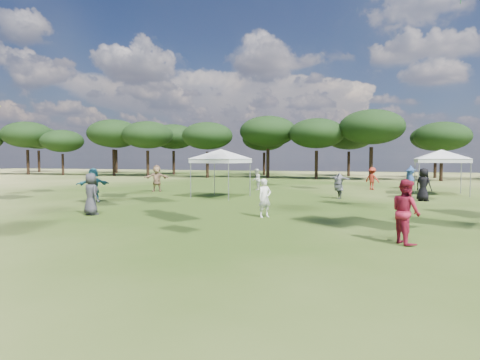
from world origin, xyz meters
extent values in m
cylinder|color=black|center=(-42.82, 45.10, 1.76)|extent=(0.40, 0.40, 3.51)
ellipsoid|color=black|center=(-42.82, 45.10, 5.62)|extent=(6.82, 6.82, 3.68)
cylinder|color=black|center=(-36.96, 45.10, 1.46)|extent=(0.33, 0.33, 2.92)
ellipsoid|color=black|center=(-36.96, 45.10, 4.67)|extent=(5.67, 5.67, 3.06)
cylinder|color=black|center=(-29.06, 45.29, 1.75)|extent=(0.40, 0.40, 3.49)
ellipsoid|color=black|center=(-29.06, 45.29, 5.59)|extent=(6.79, 6.79, 3.66)
cylinder|color=black|center=(-23.92, 45.02, 1.66)|extent=(0.38, 0.38, 3.32)
ellipsoid|color=black|center=(-23.92, 45.02, 5.31)|extent=(6.44, 6.44, 3.47)
cylinder|color=black|center=(-15.51, 44.30, 1.57)|extent=(0.36, 0.36, 3.14)
ellipsoid|color=black|center=(-15.51, 44.30, 5.03)|extent=(6.11, 6.11, 3.29)
cylinder|color=black|center=(-8.39, 45.81, 1.73)|extent=(0.40, 0.40, 3.46)
ellipsoid|color=black|center=(-8.39, 45.81, 5.54)|extent=(6.73, 6.73, 3.63)
cylinder|color=black|center=(-2.58, 44.63, 1.61)|extent=(0.37, 0.37, 3.21)
ellipsoid|color=black|center=(-2.58, 44.63, 5.14)|extent=(6.24, 6.24, 3.36)
cylinder|color=black|center=(3.26, 44.18, 1.78)|extent=(0.41, 0.41, 3.56)
ellipsoid|color=black|center=(3.26, 44.18, 5.69)|extent=(6.91, 6.91, 3.73)
cylinder|color=black|center=(10.19, 44.51, 1.44)|extent=(0.33, 0.33, 2.88)
ellipsoid|color=black|center=(10.19, 44.51, 4.61)|extent=(5.60, 5.60, 3.02)
cylinder|color=black|center=(-48.93, 53.79, 1.78)|extent=(0.41, 0.41, 3.56)
ellipsoid|color=black|center=(-48.93, 53.79, 5.70)|extent=(6.92, 6.92, 3.73)
cylinder|color=black|center=(-34.09, 53.56, 1.81)|extent=(0.41, 0.41, 3.62)
ellipsoid|color=black|center=(-34.09, 53.56, 5.80)|extent=(7.03, 7.03, 3.79)
cylinder|color=black|center=(-23.40, 51.57, 1.68)|extent=(0.39, 0.39, 3.37)
ellipsoid|color=black|center=(-23.40, 51.57, 5.39)|extent=(6.54, 6.54, 3.53)
cylinder|color=black|center=(-10.52, 53.31, 1.56)|extent=(0.36, 0.36, 3.11)
ellipsoid|color=black|center=(-10.52, 53.31, 4.98)|extent=(6.05, 6.05, 3.26)
cylinder|color=black|center=(0.83, 52.52, 1.60)|extent=(0.37, 0.37, 3.20)
ellipsoid|color=black|center=(0.83, 52.52, 5.12)|extent=(6.21, 6.21, 3.35)
cylinder|color=black|center=(10.82, 51.34, 1.50)|extent=(0.34, 0.34, 2.99)
ellipsoid|color=black|center=(10.82, 51.34, 4.79)|extent=(5.81, 5.81, 3.13)
cylinder|color=gray|center=(-8.00, 21.43, 1.15)|extent=(0.06, 0.06, 2.30)
cylinder|color=gray|center=(-5.39, 20.83, 1.15)|extent=(0.06, 0.06, 2.30)
cylinder|color=gray|center=(-7.39, 24.04, 1.15)|extent=(0.06, 0.06, 2.30)
cylinder|color=gray|center=(-4.79, 23.44, 1.15)|extent=(0.06, 0.06, 2.30)
cube|color=silver|center=(-6.39, 22.44, 2.25)|extent=(3.40, 3.40, 0.25)
pyramid|color=silver|center=(-6.39, 22.44, 2.98)|extent=(5.62, 5.62, 0.60)
cylinder|color=gray|center=(5.53, 26.62, 1.15)|extent=(0.06, 0.06, 2.30)
cylinder|color=gray|center=(8.44, 26.48, 1.15)|extent=(0.06, 0.06, 2.30)
cylinder|color=gray|center=(5.67, 29.53, 1.15)|extent=(0.06, 0.06, 2.30)
cylinder|color=gray|center=(8.58, 29.38, 1.15)|extent=(0.06, 0.06, 2.30)
cube|color=silver|center=(7.05, 28.00, 2.25)|extent=(3.21, 3.21, 0.25)
pyramid|color=silver|center=(7.05, 28.00, 2.98)|extent=(6.24, 6.24, 0.60)
imported|color=white|center=(-1.99, 15.06, 0.80)|extent=(0.68, 0.68, 1.60)
imported|color=navy|center=(5.83, 33.29, 0.92)|extent=(1.57, 2.29, 1.83)
imported|color=beige|center=(-5.52, 28.18, 0.81)|extent=(0.67, 0.83, 1.62)
imported|color=black|center=(5.32, 23.47, 0.94)|extent=(1.08, 1.04, 1.87)
imported|color=#302F35|center=(-9.31, 13.64, 0.90)|extent=(1.04, 0.90, 1.80)
imported|color=#245F6E|center=(-12.23, 17.82, 0.95)|extent=(1.61, 1.67, 1.90)
imported|color=maroon|center=(3.00, 11.18, 0.93)|extent=(1.02, 1.12, 1.86)
imported|color=#515157|center=(0.67, 23.53, 0.78)|extent=(1.62, 1.81, 1.56)
imported|color=#9C7555|center=(-12.17, 25.05, 0.96)|extent=(1.87, 1.10, 1.92)
imported|color=#9D291A|center=(2.87, 30.92, 0.85)|extent=(1.27, 1.14, 1.70)
camera|label=1|loc=(1.56, -1.06, 2.49)|focal=30.00mm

